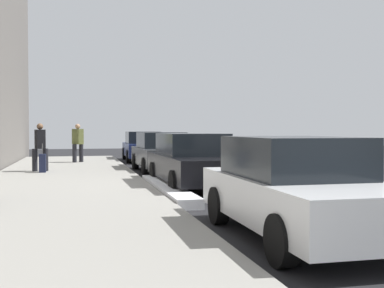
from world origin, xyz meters
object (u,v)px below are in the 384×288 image
at_px(parked_car_black, 193,161).
at_px(pedestrian_olive_coat, 78,142).
at_px(parked_car_white, 296,187).
at_px(rolling_suitcase, 43,163).
at_px(pedestrian_black_coat, 40,146).
at_px(parked_car_navy, 143,146).
at_px(parked_car_charcoal, 161,152).

bearing_deg(parked_car_black, pedestrian_olive_coat, -161.37).
distance_m(parked_car_white, rolling_suitcase, 11.46).
bearing_deg(pedestrian_black_coat, parked_car_white, 21.97).
bearing_deg(parked_car_navy, rolling_suitcase, -31.00).
relative_size(parked_car_charcoal, parked_car_white, 1.02).
bearing_deg(pedestrian_black_coat, parked_car_navy, 146.54).
height_order(parked_car_black, pedestrian_black_coat, pedestrian_black_coat).
height_order(parked_car_navy, pedestrian_black_coat, pedestrian_black_coat).
relative_size(parked_car_white, rolling_suitcase, 4.35).
height_order(parked_car_black, parked_car_white, same).
bearing_deg(rolling_suitcase, parked_car_black, 45.30).
distance_m(parked_car_black, pedestrian_olive_coat, 9.75).
bearing_deg(parked_car_navy, pedestrian_olive_coat, -53.64).
bearing_deg(pedestrian_olive_coat, pedestrian_black_coat, -16.09).
bearing_deg(pedestrian_olive_coat, parked_car_charcoal, 38.58).
bearing_deg(parked_car_black, rolling_suitcase, -134.70).
bearing_deg(parked_car_navy, parked_car_black, -0.70).
height_order(parked_car_charcoal, pedestrian_black_coat, pedestrian_black_coat).
bearing_deg(parked_car_charcoal, pedestrian_black_coat, -82.95).
bearing_deg(pedestrian_olive_coat, parked_car_black, 18.63).
height_order(pedestrian_olive_coat, pedestrian_black_coat, pedestrian_olive_coat).
xyz_separation_m(parked_car_navy, parked_car_white, (17.97, -0.07, -0.00)).
distance_m(pedestrian_black_coat, rolling_suitcase, 0.78).
distance_m(parked_car_charcoal, parked_car_black, 5.30).
relative_size(parked_car_black, parked_car_white, 1.11).
relative_size(parked_car_black, pedestrian_olive_coat, 2.78).
xyz_separation_m(parked_car_black, pedestrian_black_coat, (-4.75, -4.40, 0.29)).
xyz_separation_m(parked_car_black, pedestrian_olive_coat, (-9.23, -3.11, 0.31)).
height_order(parked_car_black, pedestrian_olive_coat, pedestrian_olive_coat).
bearing_deg(parked_car_navy, parked_car_charcoal, -1.03).
bearing_deg(parked_car_black, parked_car_white, 0.63).
distance_m(parked_car_white, pedestrian_black_coat, 11.96).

